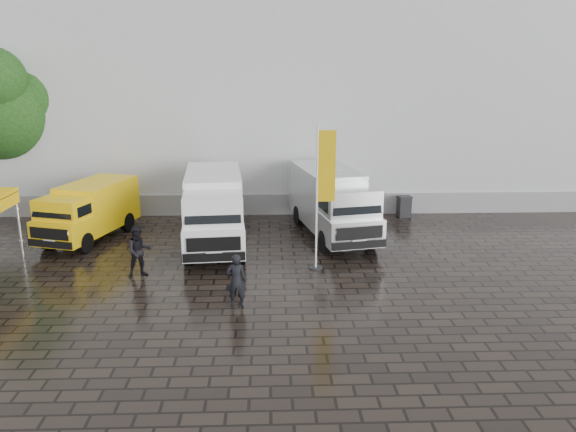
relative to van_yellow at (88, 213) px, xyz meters
name	(u,v)px	position (x,y,z in m)	size (l,w,h in m)	color
ground	(283,274)	(7.91, -4.25, -1.14)	(120.00, 120.00, 0.00)	black
exhibition_hall	(310,82)	(9.91, 11.75, 4.86)	(44.00, 16.00, 12.00)	silver
hall_plinth	(320,204)	(9.91, 3.70, -0.64)	(44.00, 0.15, 1.00)	gray
van_yellow	(88,213)	(0.00, 0.00, 0.00)	(1.90, 4.95, 2.28)	yellow
van_white	(214,211)	(5.25, -0.99, 0.27)	(2.18, 6.54, 2.83)	white
van_silver	(332,204)	(10.08, 0.10, 0.24)	(2.12, 6.37, 2.76)	silver
flagpole	(322,190)	(9.27, -3.74, 1.73)	(0.88, 0.50, 5.12)	black
tree	(0,105)	(-5.03, 4.42, 4.06)	(4.51, 4.51, 8.10)	black
wheelie_bin	(404,206)	(13.85, 3.09, -0.64)	(0.60, 0.60, 1.00)	black
person_front	(236,280)	(6.45, -6.89, -0.31)	(0.60, 0.40, 1.66)	black
person_tent	(139,251)	(3.00, -4.26, -0.25)	(0.86, 0.67, 1.78)	black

